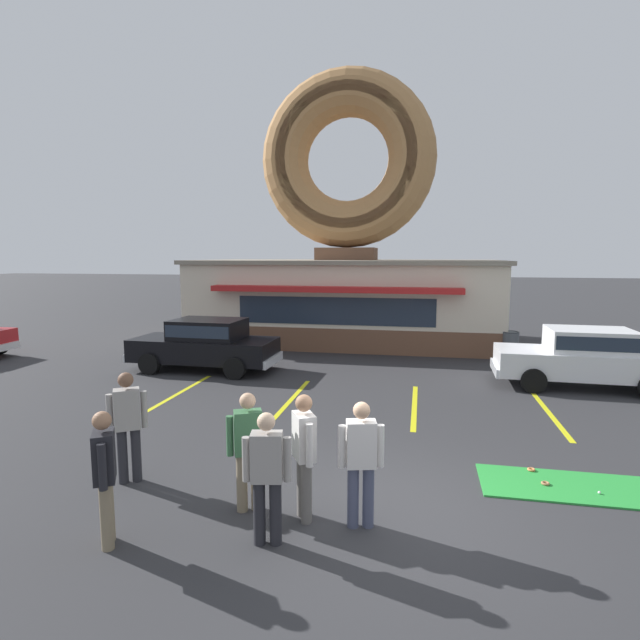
{
  "coord_description": "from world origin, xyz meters",
  "views": [
    {
      "loc": [
        0.38,
        -6.67,
        3.54
      ],
      "look_at": [
        -2.0,
        5.0,
        2.0
      ],
      "focal_mm": 28.0,
      "sensor_mm": 36.0,
      "label": 1
    }
  ],
  "objects_px": {
    "golf_ball": "(599,493)",
    "car_black": "(206,343)",
    "pedestrian_clipboard_woman": "(248,446)",
    "pedestrian_crossing_woman": "(304,450)",
    "pedestrian_leather_jacket_man": "(128,421)",
    "trash_bin": "(510,345)",
    "pedestrian_beanie_man": "(361,458)",
    "car_white": "(585,356)",
    "pedestrian_hooded_kid": "(267,472)",
    "pedestrian_blue_sweater_man": "(105,472)"
  },
  "relations": [
    {
      "from": "golf_ball",
      "to": "car_black",
      "type": "height_order",
      "value": "car_black"
    },
    {
      "from": "pedestrian_clipboard_woman",
      "to": "pedestrian_crossing_woman",
      "type": "relative_size",
      "value": 0.98
    },
    {
      "from": "car_black",
      "to": "pedestrian_leather_jacket_man",
      "type": "distance_m",
      "value": 7.73
    },
    {
      "from": "golf_ball",
      "to": "pedestrian_clipboard_woman",
      "type": "bearing_deg",
      "value": -163.92
    },
    {
      "from": "car_black",
      "to": "trash_bin",
      "type": "xyz_separation_m",
      "value": [
        9.52,
        3.59,
        -0.37
      ]
    },
    {
      "from": "pedestrian_beanie_man",
      "to": "trash_bin",
      "type": "relative_size",
      "value": 1.73
    },
    {
      "from": "car_white",
      "to": "pedestrian_clipboard_woman",
      "type": "distance_m",
      "value": 10.43
    },
    {
      "from": "pedestrian_clipboard_woman",
      "to": "pedestrian_hooded_kid",
      "type": "bearing_deg",
      "value": -56.02
    },
    {
      "from": "golf_ball",
      "to": "car_white",
      "type": "bearing_deg",
      "value": 75.63
    },
    {
      "from": "pedestrian_clipboard_woman",
      "to": "trash_bin",
      "type": "relative_size",
      "value": 1.73
    },
    {
      "from": "pedestrian_blue_sweater_man",
      "to": "pedestrian_crossing_woman",
      "type": "height_order",
      "value": "pedestrian_crossing_woman"
    },
    {
      "from": "pedestrian_clipboard_woman",
      "to": "trash_bin",
      "type": "xyz_separation_m",
      "value": [
        5.31,
        11.5,
        -0.44
      ]
    },
    {
      "from": "pedestrian_beanie_man",
      "to": "pedestrian_crossing_woman",
      "type": "relative_size",
      "value": 0.98
    },
    {
      "from": "pedestrian_hooded_kid",
      "to": "pedestrian_leather_jacket_man",
      "type": "relative_size",
      "value": 0.95
    },
    {
      "from": "pedestrian_hooded_kid",
      "to": "pedestrian_crossing_woman",
      "type": "distance_m",
      "value": 0.74
    },
    {
      "from": "pedestrian_clipboard_woman",
      "to": "trash_bin",
      "type": "distance_m",
      "value": 12.67
    },
    {
      "from": "pedestrian_crossing_woman",
      "to": "trash_bin",
      "type": "bearing_deg",
      "value": 68.72
    },
    {
      "from": "pedestrian_crossing_woman",
      "to": "golf_ball",
      "type": "bearing_deg",
      "value": 19.85
    },
    {
      "from": "car_white",
      "to": "trash_bin",
      "type": "xyz_separation_m",
      "value": [
        -1.33,
        3.46,
        -0.37
      ]
    },
    {
      "from": "pedestrian_beanie_man",
      "to": "trash_bin",
      "type": "bearing_deg",
      "value": 72.16
    },
    {
      "from": "pedestrian_leather_jacket_man",
      "to": "pedestrian_clipboard_woman",
      "type": "height_order",
      "value": "pedestrian_leather_jacket_man"
    },
    {
      "from": "golf_ball",
      "to": "pedestrian_beanie_man",
      "type": "distance_m",
      "value": 3.82
    },
    {
      "from": "pedestrian_hooded_kid",
      "to": "pedestrian_clipboard_woman",
      "type": "height_order",
      "value": "pedestrian_clipboard_woman"
    },
    {
      "from": "car_black",
      "to": "trash_bin",
      "type": "relative_size",
      "value": 4.71
    },
    {
      "from": "golf_ball",
      "to": "pedestrian_beanie_man",
      "type": "height_order",
      "value": "pedestrian_beanie_man"
    },
    {
      "from": "golf_ball",
      "to": "pedestrian_leather_jacket_man",
      "type": "xyz_separation_m",
      "value": [
        -7.09,
        -0.97,
        0.93
      ]
    },
    {
      "from": "golf_ball",
      "to": "pedestrian_blue_sweater_man",
      "type": "distance_m",
      "value": 6.93
    },
    {
      "from": "pedestrian_hooded_kid",
      "to": "pedestrian_leather_jacket_man",
      "type": "bearing_deg",
      "value": 155.49
    },
    {
      "from": "car_white",
      "to": "pedestrian_blue_sweater_man",
      "type": "relative_size",
      "value": 2.72
    },
    {
      "from": "golf_ball",
      "to": "pedestrian_beanie_man",
      "type": "relative_size",
      "value": 0.02
    },
    {
      "from": "car_black",
      "to": "pedestrian_leather_jacket_man",
      "type": "xyz_separation_m",
      "value": [
        2.08,
        -7.45,
        0.11
      ]
    },
    {
      "from": "trash_bin",
      "to": "pedestrian_leather_jacket_man",
      "type": "bearing_deg",
      "value": -124.0
    },
    {
      "from": "car_white",
      "to": "pedestrian_leather_jacket_man",
      "type": "distance_m",
      "value": 11.6
    },
    {
      "from": "pedestrian_clipboard_woman",
      "to": "car_black",
      "type": "bearing_deg",
      "value": 118.03
    },
    {
      "from": "pedestrian_clipboard_woman",
      "to": "pedestrian_beanie_man",
      "type": "bearing_deg",
      "value": -4.15
    },
    {
      "from": "pedestrian_clipboard_woman",
      "to": "golf_ball",
      "type": "bearing_deg",
      "value": 16.08
    },
    {
      "from": "pedestrian_clipboard_woman",
      "to": "pedestrian_crossing_woman",
      "type": "distance_m",
      "value": 0.81
    },
    {
      "from": "pedestrian_beanie_man",
      "to": "pedestrian_leather_jacket_man",
      "type": "bearing_deg",
      "value": 171.2
    },
    {
      "from": "golf_ball",
      "to": "pedestrian_crossing_woman",
      "type": "distance_m",
      "value": 4.5
    },
    {
      "from": "golf_ball",
      "to": "pedestrian_hooded_kid",
      "type": "distance_m",
      "value": 5.03
    },
    {
      "from": "pedestrian_beanie_man",
      "to": "pedestrian_blue_sweater_man",
      "type": "bearing_deg",
      "value": -160.93
    },
    {
      "from": "pedestrian_leather_jacket_man",
      "to": "pedestrian_crossing_woman",
      "type": "xyz_separation_m",
      "value": [
        2.94,
        -0.53,
        -0.02
      ]
    },
    {
      "from": "pedestrian_blue_sweater_man",
      "to": "trash_bin",
      "type": "distance_m",
      "value": 14.33
    },
    {
      "from": "pedestrian_beanie_man",
      "to": "trash_bin",
      "type": "xyz_separation_m",
      "value": [
        3.74,
        11.61,
        -0.44
      ]
    },
    {
      "from": "pedestrian_crossing_woman",
      "to": "pedestrian_blue_sweater_man",
      "type": "bearing_deg",
      "value": -154.11
    },
    {
      "from": "pedestrian_clipboard_woman",
      "to": "trash_bin",
      "type": "bearing_deg",
      "value": 65.21
    },
    {
      "from": "golf_ball",
      "to": "car_black",
      "type": "xyz_separation_m",
      "value": [
        -9.16,
        6.48,
        0.82
      ]
    },
    {
      "from": "trash_bin",
      "to": "pedestrian_clipboard_woman",
      "type": "bearing_deg",
      "value": -114.79
    },
    {
      "from": "car_black",
      "to": "trash_bin",
      "type": "bearing_deg",
      "value": 20.68
    },
    {
      "from": "car_white",
      "to": "pedestrian_crossing_woman",
      "type": "xyz_separation_m",
      "value": [
        -5.84,
        -8.11,
        0.09
      ]
    }
  ]
}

